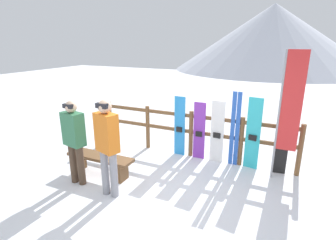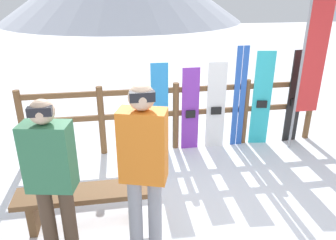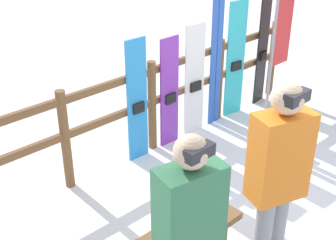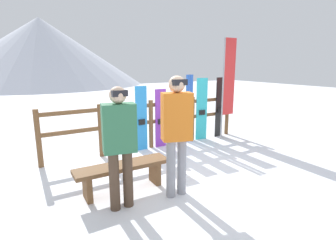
{
  "view_description": "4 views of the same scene",
  "coord_description": "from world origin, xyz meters",
  "views": [
    {
      "loc": [
        1.97,
        -3.72,
        2.67
      ],
      "look_at": [
        -0.15,
        0.86,
        1.15
      ],
      "focal_mm": 28.0,
      "sensor_mm": 36.0,
      "label": 1
    },
    {
      "loc": [
        -0.92,
        -2.96,
        2.5
      ],
      "look_at": [
        -0.24,
        1.13,
        0.79
      ],
      "focal_mm": 35.0,
      "sensor_mm": 36.0,
      "label": 2
    },
    {
      "loc": [
        -3.2,
        -1.9,
        2.95
      ],
      "look_at": [
        -0.57,
        0.94,
        0.92
      ],
      "focal_mm": 50.0,
      "sensor_mm": 36.0,
      "label": 3
    },
    {
      "loc": [
        -2.66,
        -3.41,
        1.92
      ],
      "look_at": [
        -0.07,
        0.95,
        0.82
      ],
      "focal_mm": 28.0,
      "sensor_mm": 36.0,
      "label": 4
    }
  ],
  "objects": [
    {
      "name": "bench",
      "position": [
        -1.35,
        0.14,
        0.33
      ],
      "size": [
        1.45,
        0.36,
        0.43
      ],
      "color": "brown",
      "rests_on": "ground"
    },
    {
      "name": "ground_plane",
      "position": [
        0.0,
        0.0,
        0.0
      ],
      "size": [
        40.0,
        40.0,
        0.0
      ],
      "primitive_type": "plane",
      "color": "white"
    },
    {
      "name": "person_plaid_green",
      "position": [
        -1.54,
        -0.3,
        0.96
      ],
      "size": [
        0.46,
        0.31,
        1.64
      ],
      "color": "#4C3828",
      "rests_on": "ground"
    },
    {
      "name": "rental_flag",
      "position": [
        2.0,
        1.52,
        1.48
      ],
      "size": [
        0.4,
        0.04,
        2.54
      ],
      "color": "#99999E",
      "rests_on": "ground"
    },
    {
      "name": "ski_pair_blue",
      "position": [
        1.03,
        1.78,
        0.83
      ],
      "size": [
        0.19,
        0.02,
        1.66
      ],
      "color": "blue",
      "rests_on": "ground"
    },
    {
      "name": "snowboard_cyan",
      "position": [
        1.41,
        1.77,
        0.78
      ],
      "size": [
        0.3,
        0.09,
        1.57
      ],
      "color": "#2DBFCC",
      "rests_on": "ground"
    },
    {
      "name": "person_orange",
      "position": [
        -0.72,
        -0.38,
        1.03
      ],
      "size": [
        0.47,
        0.35,
        1.76
      ],
      "color": "gray",
      "rests_on": "ground"
    },
    {
      "name": "snowboard_purple",
      "position": [
        0.22,
        1.77,
        0.67
      ],
      "size": [
        0.28,
        0.06,
        1.35
      ],
      "color": "purple",
      "rests_on": "ground"
    },
    {
      "name": "snowboard_black_stripe",
      "position": [
        2.0,
        1.77,
        0.78
      ],
      "size": [
        0.26,
        0.08,
        1.57
      ],
      "color": "black",
      "rests_on": "ground"
    },
    {
      "name": "fence",
      "position": [
        0.0,
        1.83,
        0.65
      ],
      "size": [
        4.79,
        0.1,
        1.11
      ],
      "color": "brown",
      "rests_on": "ground"
    },
    {
      "name": "snowboard_blue",
      "position": [
        -0.27,
        1.77,
        0.72
      ],
      "size": [
        0.27,
        0.06,
        1.45
      ],
      "color": "#288CE0",
      "rests_on": "ground"
    },
    {
      "name": "snowboard_white",
      "position": [
        0.64,
        1.77,
        0.71
      ],
      "size": [
        0.3,
        0.07,
        1.43
      ],
      "color": "white",
      "rests_on": "ground"
    }
  ]
}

